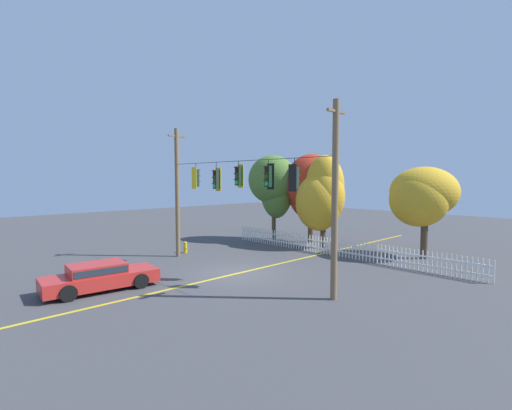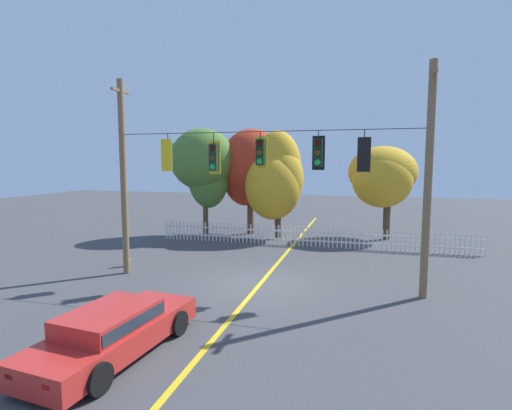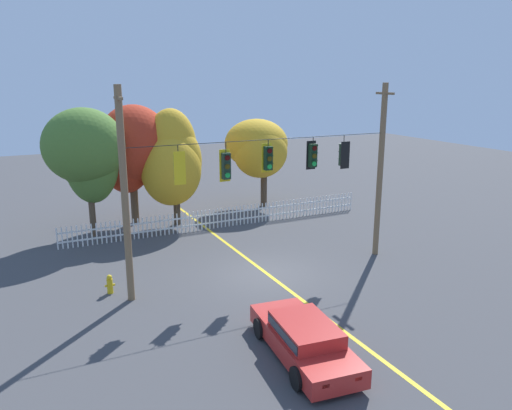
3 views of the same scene
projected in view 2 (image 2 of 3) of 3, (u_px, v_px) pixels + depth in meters
ground at (260, 284)px, 14.51m from camera, size 80.00×80.00×0.00m
lane_centerline_stripe at (260, 284)px, 14.51m from camera, size 0.16×36.00×0.01m
signal_support_span at (260, 178)px, 14.09m from camera, size 11.43×1.10×7.67m
traffic_signal_southbound_primary at (168, 155)px, 14.93m from camera, size 0.43×0.38×1.42m
traffic_signal_northbound_primary at (214, 157)px, 14.47m from camera, size 0.43×0.38×1.52m
traffic_signal_eastbound_side at (260, 152)px, 14.00m from camera, size 0.43×0.38×1.30m
traffic_signal_northbound_secondary at (318, 153)px, 13.47m from camera, size 0.43×0.38×1.35m
traffic_signal_westbound_side at (364, 154)px, 13.06m from camera, size 0.43×0.38×1.40m
white_picket_fence at (309, 237)px, 20.91m from camera, size 16.88×0.06×1.08m
autumn_maple_near_fence at (206, 166)px, 23.75m from camera, size 3.98×3.43×6.49m
autumn_maple_mid at (249, 166)px, 24.24m from camera, size 3.92×3.71×6.51m
autumn_oak_far_east at (276, 178)px, 22.73m from camera, size 3.36×3.03×6.31m
autumn_maple_far_west at (382, 175)px, 22.83m from camera, size 3.94×4.00×5.42m
parked_car at (113, 330)px, 9.11m from camera, size 2.21×4.72×1.15m
fire_hydrant at (127, 258)px, 16.94m from camera, size 0.38×0.22×0.74m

